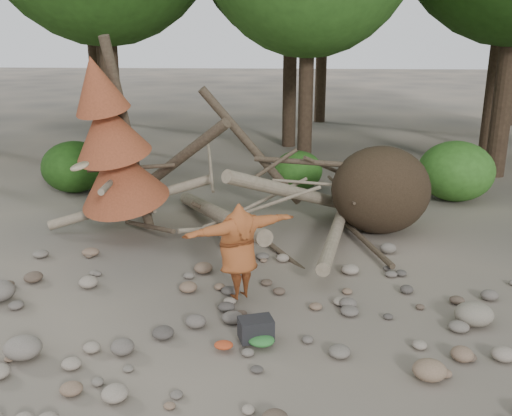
{
  "coord_description": "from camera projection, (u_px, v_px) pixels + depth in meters",
  "views": [
    {
      "loc": [
        0.56,
        -8.1,
        4.43
      ],
      "look_at": [
        -0.02,
        1.5,
        1.4
      ],
      "focal_mm": 40.0,
      "sensor_mm": 36.0,
      "label": 1
    }
  ],
  "objects": [
    {
      "name": "boulder_front_left",
      "position": [
        23.0,
        348.0,
        7.99
      ],
      "size": [
        0.53,
        0.48,
        0.32
      ],
      "primitive_type": "ellipsoid",
      "color": "slate",
      "rests_on": "ground"
    },
    {
      "name": "boulder_front_right",
      "position": [
        430.0,
        370.0,
        7.51
      ],
      "size": [
        0.45,
        0.4,
        0.27
      ],
      "primitive_type": "ellipsoid",
      "color": "#836952",
      "rests_on": "ground"
    },
    {
      "name": "bush_mid",
      "position": [
        298.0,
        170.0,
        16.28
      ],
      "size": [
        1.4,
        1.4,
        1.12
      ],
      "primitive_type": "ellipsoid",
      "color": "#2A5B1A",
      "rests_on": "ground"
    },
    {
      "name": "cloth_green",
      "position": [
        261.0,
        343.0,
        8.26
      ],
      "size": [
        0.39,
        0.32,
        0.15
      ],
      "primitive_type": "ellipsoid",
      "color": "#2C6E2E",
      "rests_on": "ground"
    },
    {
      "name": "cloth_orange",
      "position": [
        224.0,
        348.0,
        8.18
      ],
      "size": [
        0.28,
        0.23,
        0.1
      ],
      "primitive_type": "ellipsoid",
      "color": "#A43B1C",
      "rests_on": "ground"
    },
    {
      "name": "dead_conifer",
      "position": [
        113.0,
        146.0,
        11.83
      ],
      "size": [
        2.06,
        2.16,
        4.35
      ],
      "color": "#4C3F30",
      "rests_on": "ground"
    },
    {
      "name": "bush_right",
      "position": [
        456.0,
        171.0,
        15.21
      ],
      "size": [
        2.0,
        2.0,
        1.6
      ],
      "primitive_type": "ellipsoid",
      "color": "#346C21",
      "rests_on": "ground"
    },
    {
      "name": "deadfall_pile",
      "position": [
        355.0,
        192.0,
        12.71
      ],
      "size": [
        8.55,
        5.24,
        3.3
      ],
      "color": "#332619",
      "rests_on": "ground"
    },
    {
      "name": "frisbee_thrower",
      "position": [
        238.0,
        251.0,
        9.45
      ],
      "size": [
        3.55,
        1.59,
        2.43
      ],
      "color": "brown",
      "rests_on": "ground"
    },
    {
      "name": "bush_left",
      "position": [
        74.0,
        167.0,
        16.03
      ],
      "size": [
        1.8,
        1.8,
        1.44
      ],
      "primitive_type": "ellipsoid",
      "color": "#1F4813",
      "rests_on": "ground"
    },
    {
      "name": "boulder_mid_right",
      "position": [
        474.0,
        314.0,
        8.89
      ],
      "size": [
        0.6,
        0.54,
        0.36
      ],
      "primitive_type": "ellipsoid",
      "color": "gray",
      "rests_on": "ground"
    },
    {
      "name": "ground",
      "position": [
        252.0,
        320.0,
        9.07
      ],
      "size": [
        120.0,
        120.0,
        0.0
      ],
      "primitive_type": "plane",
      "color": "#514C44",
      "rests_on": "ground"
    },
    {
      "name": "backpack",
      "position": [
        256.0,
        332.0,
        8.38
      ],
      "size": [
        0.57,
        0.46,
        0.33
      ],
      "primitive_type": "cube",
      "rotation": [
        0.0,
        0.0,
        0.32
      ],
      "color": "black",
      "rests_on": "ground"
    }
  ]
}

